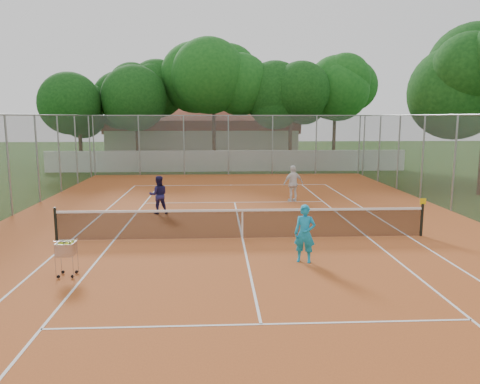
{
  "coord_description": "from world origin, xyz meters",
  "views": [
    {
      "loc": [
        -0.83,
        -14.74,
        3.93
      ],
      "look_at": [
        0.0,
        1.5,
        1.3
      ],
      "focal_mm": 35.0,
      "sensor_mm": 36.0,
      "label": 1
    }
  ],
  "objects_px": {
    "tennis_net": "(242,223)",
    "player_near": "(305,234)",
    "clubhouse": "(203,135)",
    "player_far_right": "(293,183)",
    "player_far_left": "(159,195)",
    "ball_hopper": "(67,258)"
  },
  "relations": [
    {
      "from": "clubhouse",
      "to": "player_far_left",
      "type": "distance_m",
      "value": 25.01
    },
    {
      "from": "ball_hopper",
      "to": "player_far_right",
      "type": "bearing_deg",
      "value": 39.56
    },
    {
      "from": "tennis_net",
      "to": "ball_hopper",
      "type": "xyz_separation_m",
      "value": [
        -4.53,
        -3.43,
        -0.02
      ]
    },
    {
      "from": "clubhouse",
      "to": "player_near",
      "type": "bearing_deg",
      "value": -83.6
    },
    {
      "from": "player_far_left",
      "to": "player_near",
      "type": "bearing_deg",
      "value": 115.41
    },
    {
      "from": "tennis_net",
      "to": "player_far_left",
      "type": "height_order",
      "value": "player_far_left"
    },
    {
      "from": "clubhouse",
      "to": "player_far_left",
      "type": "xyz_separation_m",
      "value": [
        -1.18,
        -24.94,
        -1.41
      ]
    },
    {
      "from": "tennis_net",
      "to": "clubhouse",
      "type": "distance_m",
      "value": 29.12
    },
    {
      "from": "player_near",
      "to": "ball_hopper",
      "type": "distance_m",
      "value": 6.15
    },
    {
      "from": "tennis_net",
      "to": "player_near",
      "type": "relative_size",
      "value": 7.53
    },
    {
      "from": "clubhouse",
      "to": "player_far_left",
      "type": "height_order",
      "value": "clubhouse"
    },
    {
      "from": "clubhouse",
      "to": "player_near",
      "type": "xyz_separation_m",
      "value": [
        3.54,
        -31.59,
        -1.39
      ]
    },
    {
      "from": "player_far_left",
      "to": "player_far_right",
      "type": "relative_size",
      "value": 0.92
    },
    {
      "from": "player_near",
      "to": "tennis_net",
      "type": "bearing_deg",
      "value": 140.64
    },
    {
      "from": "tennis_net",
      "to": "ball_hopper",
      "type": "bearing_deg",
      "value": -142.85
    },
    {
      "from": "player_near",
      "to": "player_far_right",
      "type": "relative_size",
      "value": 0.94
    },
    {
      "from": "clubhouse",
      "to": "ball_hopper",
      "type": "bearing_deg",
      "value": -94.47
    },
    {
      "from": "clubhouse",
      "to": "player_near",
      "type": "height_order",
      "value": "clubhouse"
    },
    {
      "from": "player_far_left",
      "to": "player_far_right",
      "type": "distance_m",
      "value": 6.41
    },
    {
      "from": "clubhouse",
      "to": "ball_hopper",
      "type": "distance_m",
      "value": 32.58
    },
    {
      "from": "tennis_net",
      "to": "player_far_left",
      "type": "xyz_separation_m",
      "value": [
        -3.18,
        4.06,
        0.28
      ]
    },
    {
      "from": "clubhouse",
      "to": "player_far_right",
      "type": "height_order",
      "value": "clubhouse"
    }
  ]
}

